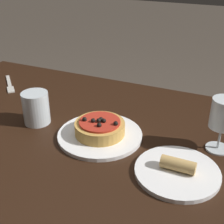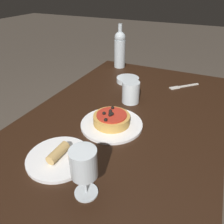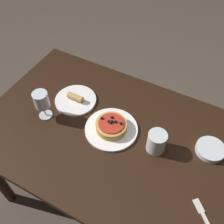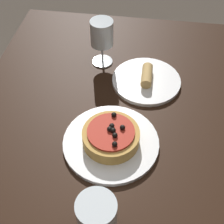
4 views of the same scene
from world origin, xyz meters
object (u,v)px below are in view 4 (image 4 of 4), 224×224
(dinner_plate, at_px, (111,142))
(side_plate, at_px, (146,80))
(wine_glass, at_px, (102,35))
(water_cup, at_px, (97,217))
(pizza, at_px, (111,136))
(dining_table, at_px, (100,180))

(dinner_plate, bearing_deg, side_plate, 163.39)
(wine_glass, height_order, water_cup, wine_glass)
(side_plate, bearing_deg, wine_glass, -117.23)
(water_cup, distance_m, side_plate, 0.49)
(dinner_plate, height_order, pizza, pizza)
(pizza, bearing_deg, dining_table, -17.87)
(wine_glass, bearing_deg, dining_table, 8.23)
(water_cup, bearing_deg, side_plate, 171.44)
(dining_table, bearing_deg, side_plate, 163.16)
(dinner_plate, distance_m, side_plate, 0.27)
(dinner_plate, bearing_deg, dining_table, -17.74)
(dinner_plate, relative_size, pizza, 1.70)
(side_plate, bearing_deg, pizza, -16.58)
(dinner_plate, height_order, water_cup, water_cup)
(water_cup, bearing_deg, wine_glass, -171.73)
(dinner_plate, distance_m, water_cup, 0.23)
(pizza, bearing_deg, side_plate, 163.42)
(dinner_plate, relative_size, water_cup, 2.43)
(wine_glass, bearing_deg, side_plate, 62.77)
(pizza, bearing_deg, dinner_plate, -69.56)
(pizza, relative_size, water_cup, 1.43)
(pizza, bearing_deg, wine_glass, -166.88)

